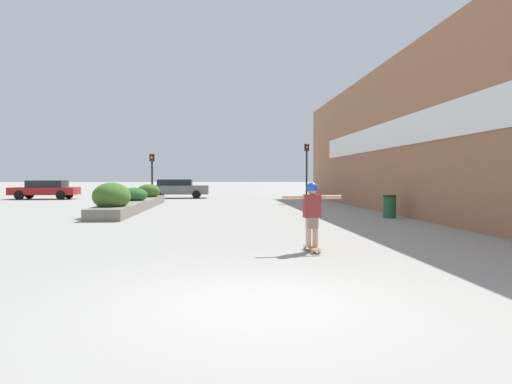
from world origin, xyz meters
name	(u,v)px	position (x,y,z in m)	size (l,w,h in m)	color
ground_plane	(256,304)	(0.00, 0.00, 0.00)	(300.00, 300.00, 0.00)	gray
building_wall_right	(393,137)	(7.40, 14.46, 3.49)	(0.67, 33.40, 6.97)	#9E6647
planter_box	(132,201)	(-4.87, 17.17, 0.47)	(1.56, 13.02, 1.42)	slate
skateboard	(312,248)	(1.56, 4.06, 0.07)	(0.28, 0.80, 0.10)	olive
skateboarder	(312,208)	(1.56, 4.06, 0.97)	(1.34, 0.25, 1.44)	tan
trash_bin	(390,207)	(6.33, 12.03, 0.46)	(0.52, 0.52, 0.92)	#1E5B33
car_leftmost	(177,188)	(-3.90, 30.27, 0.78)	(4.80, 2.01, 1.47)	slate
car_center_left	(45,189)	(-13.58, 29.30, 0.75)	(4.75, 1.99, 1.40)	maroon
traffic_light_left	(152,169)	(-4.68, 22.50, 2.12)	(0.28, 0.30, 3.07)	black
traffic_light_right	(307,163)	(5.06, 23.26, 2.56)	(0.28, 0.30, 3.79)	black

